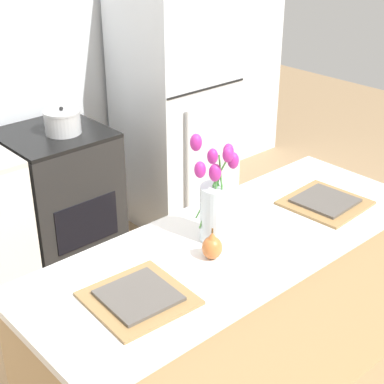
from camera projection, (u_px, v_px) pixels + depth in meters
kitchen_island at (230, 330)px, 2.55m from camera, size 1.80×0.66×0.92m
stove_range at (60, 199)px, 3.68m from camera, size 0.60×0.61×0.89m
refrigerator at (175, 107)px, 4.07m from camera, size 0.68×0.67×1.68m
flower_vase at (216, 204)px, 2.29m from camera, size 0.18×0.19×0.43m
pear_figurine at (212, 246)px, 2.21m from camera, size 0.08×0.08×0.13m
plate_setting_left at (139, 297)px, 1.99m from camera, size 0.34×0.34×0.02m
plate_setting_right at (325, 202)px, 2.61m from camera, size 0.34×0.34×0.02m
cooking_pot at (63, 122)px, 3.43m from camera, size 0.22×0.22×0.16m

